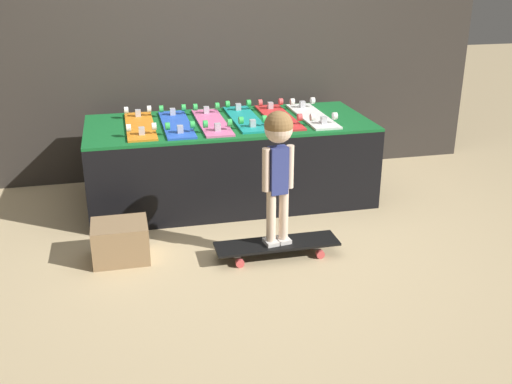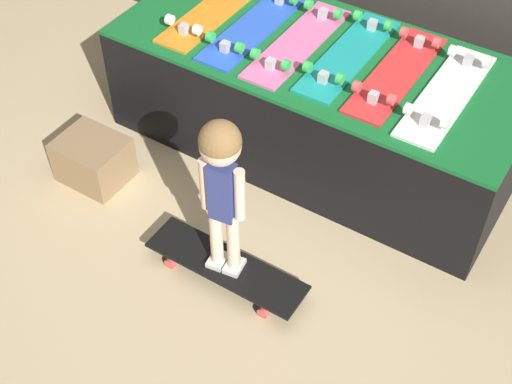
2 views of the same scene
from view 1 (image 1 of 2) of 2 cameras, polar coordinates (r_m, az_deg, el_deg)
name	(u,v)px [view 1 (image 1 of 2)]	position (r m, az deg, el deg)	size (l,w,h in m)	color
ground_plane	(247,231)	(4.07, -0.83, -3.77)	(16.00, 16.00, 0.00)	tan
back_wall	(211,9)	(4.96, -4.26, 17.02)	(4.55, 0.10, 2.71)	#332D28
display_rack	(229,161)	(4.52, -2.54, 2.99)	(2.07, 0.90, 0.61)	black
skateboard_orange_on_rack	(140,125)	(4.37, -10.99, 6.31)	(0.20, 0.77, 0.09)	orange
skateboard_blue_on_rack	(176,123)	(4.37, -7.59, 6.52)	(0.20, 0.77, 0.09)	blue
skateboard_pink_on_rack	(212,121)	(4.40, -4.24, 6.75)	(0.20, 0.77, 0.09)	pink
skateboard_teal_on_rack	(245,118)	(4.48, -1.05, 7.09)	(0.20, 0.77, 0.09)	teal
skateboard_red_on_rack	(279,116)	(4.53, 2.19, 7.24)	(0.20, 0.77, 0.09)	red
skateboard_white_on_rack	(312,115)	(4.58, 5.39, 7.33)	(0.20, 0.77, 0.09)	white
skateboard_on_floor	(277,245)	(3.72, 2.01, -5.07)	(0.77, 0.21, 0.09)	black
child	(278,153)	(3.49, 2.13, 3.74)	(0.20, 0.17, 0.83)	silver
storage_box	(120,241)	(3.75, -12.78, -4.60)	(0.34, 0.28, 0.24)	#8E704C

